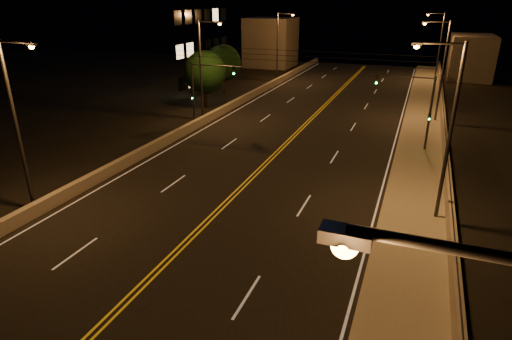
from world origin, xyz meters
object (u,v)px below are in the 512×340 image
(streetlight_3, at_px, (438,43))
(streetlight_6, at_px, (279,43))
(tree_1, at_px, (223,63))
(streetlight_1, at_px, (446,124))
(tree_0, at_px, (205,72))
(traffic_signal_right, at_px, (418,104))
(streetlight_5, at_px, (203,65))
(streetlight_2, at_px, (441,66))
(streetlight_4, at_px, (18,118))
(traffic_signal_left, at_px, (202,87))

(streetlight_3, height_order, streetlight_6, same)
(streetlight_6, relative_size, tree_1, 1.57)
(streetlight_1, height_order, tree_1, streetlight_1)
(streetlight_6, distance_m, tree_0, 18.98)
(tree_1, bearing_deg, streetlight_3, 36.32)
(traffic_signal_right, height_order, tree_0, tree_0)
(streetlight_5, distance_m, tree_0, 5.54)
(streetlight_1, height_order, tree_0, streetlight_1)
(streetlight_2, relative_size, tree_1, 1.57)
(streetlight_4, height_order, traffic_signal_right, streetlight_4)
(streetlight_5, xyz_separation_m, traffic_signal_right, (19.93, -2.45, -1.68))
(traffic_signal_left, bearing_deg, streetlight_3, 59.12)
(streetlight_1, height_order, streetlight_5, same)
(streetlight_6, relative_size, traffic_signal_right, 1.58)
(streetlight_6, height_order, tree_0, streetlight_6)
(streetlight_1, bearing_deg, streetlight_4, -162.07)
(traffic_signal_right, bearing_deg, streetlight_3, 87.42)
(streetlight_2, relative_size, streetlight_4, 1.00)
(streetlight_1, bearing_deg, streetlight_3, 90.00)
(streetlight_4, distance_m, traffic_signal_right, 27.44)
(streetlight_1, height_order, streetlight_4, same)
(traffic_signal_left, height_order, tree_1, tree_1)
(traffic_signal_left, xyz_separation_m, tree_0, (-3.50, 7.20, 0.10))
(streetlight_6, distance_m, traffic_signal_left, 26.05)
(streetlight_4, bearing_deg, traffic_signal_left, 86.54)
(streetlight_2, distance_m, traffic_signal_right, 10.01)
(streetlight_3, distance_m, traffic_signal_right, 34.08)
(streetlight_3, xyz_separation_m, traffic_signal_left, (-20.33, -34.00, -1.68))
(streetlight_3, relative_size, traffic_signal_left, 1.58)
(streetlight_2, xyz_separation_m, traffic_signal_left, (-20.33, -9.75, -1.68))
(streetlight_3, xyz_separation_m, tree_1, (-25.42, -18.68, -1.67))
(streetlight_3, height_order, streetlight_5, same)
(streetlight_2, distance_m, streetlight_5, 22.67)
(streetlight_5, bearing_deg, traffic_signal_left, -65.18)
(streetlight_4, height_order, tree_1, streetlight_4)
(streetlight_5, height_order, tree_1, streetlight_5)
(streetlight_6, bearing_deg, streetlight_1, -60.41)
(streetlight_5, xyz_separation_m, traffic_signal_left, (1.13, -2.45, -1.68))
(streetlight_1, xyz_separation_m, tree_1, (-25.42, 27.16, -1.67))
(streetlight_3, relative_size, tree_0, 1.54)
(streetlight_1, height_order, streetlight_6, same)
(traffic_signal_right, distance_m, traffic_signal_left, 18.80)
(streetlight_1, relative_size, tree_1, 1.57)
(streetlight_4, distance_m, tree_1, 34.37)
(streetlight_2, height_order, tree_0, streetlight_2)
(streetlight_2, bearing_deg, traffic_signal_left, -154.39)
(streetlight_2, distance_m, tree_0, 24.03)
(streetlight_2, relative_size, tree_0, 1.54)
(streetlight_1, height_order, traffic_signal_left, streetlight_1)
(tree_0, bearing_deg, streetlight_6, 82.80)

